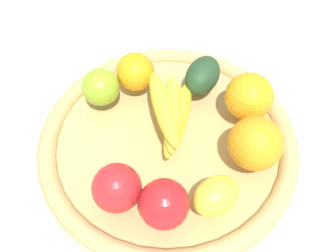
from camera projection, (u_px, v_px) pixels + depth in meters
ground_plane at (168, 146)px, 0.62m from camera, size 2.40×2.40×0.00m
basket at (168, 140)px, 0.61m from camera, size 0.44×0.44×0.04m
banana_bunch at (172, 113)px, 0.58m from camera, size 0.17×0.12×0.06m
avocado at (203, 75)px, 0.63m from camera, size 0.10×0.10×0.06m
orange_0 at (135, 72)px, 0.63m from camera, size 0.09×0.09×0.07m
orange_1 at (249, 97)px, 0.59m from camera, size 0.11×0.11×0.08m
apple_1 at (117, 188)px, 0.49m from camera, size 0.09×0.09×0.07m
orange_2 at (255, 143)px, 0.53m from camera, size 0.12×0.12×0.08m
apple_2 at (164, 204)px, 0.48m from camera, size 0.08×0.08×0.07m
apple_0 at (101, 87)px, 0.61m from camera, size 0.08×0.08×0.07m
lemon_0 at (216, 196)px, 0.49m from camera, size 0.07×0.08×0.05m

